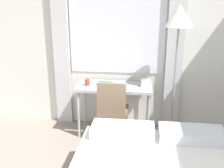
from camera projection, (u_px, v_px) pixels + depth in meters
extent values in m
cube|color=silver|center=(110.00, 39.00, 3.89)|extent=(5.41, 0.05, 2.70)
cube|color=white|center=(117.00, 22.00, 3.77)|extent=(1.40, 0.01, 1.50)
cube|color=silver|center=(61.00, 42.00, 3.92)|extent=(0.24, 0.06, 2.60)
cube|color=silver|center=(175.00, 44.00, 3.73)|extent=(0.24, 0.06, 2.60)
cube|color=#B2B2B7|center=(115.00, 87.00, 3.75)|extent=(1.06, 0.51, 0.04)
cylinder|color=#B2B2B7|center=(79.00, 115.00, 3.72)|extent=(0.04, 0.04, 0.70)
cylinder|color=#B2B2B7|center=(148.00, 118.00, 3.61)|extent=(0.04, 0.04, 0.70)
cylinder|color=#B2B2B7|center=(85.00, 104.00, 4.12)|extent=(0.04, 0.04, 0.70)
cylinder|color=#B2B2B7|center=(148.00, 106.00, 4.01)|extent=(0.04, 0.04, 0.70)
cube|color=#8C7259|center=(113.00, 110.00, 3.66)|extent=(0.41, 0.41, 0.05)
cube|color=#8C7259|center=(111.00, 99.00, 3.42)|extent=(0.38, 0.05, 0.43)
cylinder|color=#8C7259|center=(99.00, 130.00, 3.59)|extent=(0.03, 0.03, 0.41)
cylinder|color=#8C7259|center=(124.00, 132.00, 3.55)|extent=(0.03, 0.03, 0.41)
cylinder|color=#8C7259|center=(104.00, 119.00, 3.91)|extent=(0.03, 0.03, 0.41)
cylinder|color=#8C7259|center=(126.00, 121.00, 3.87)|extent=(0.03, 0.03, 0.41)
cube|color=silver|center=(123.00, 130.00, 2.87)|extent=(0.69, 0.32, 0.12)
cube|color=silver|center=(192.00, 134.00, 2.79)|extent=(0.69, 0.32, 0.12)
cylinder|color=#4C4C51|center=(170.00, 137.00, 3.80)|extent=(0.29, 0.29, 0.03)
cylinder|color=gray|center=(174.00, 85.00, 3.56)|extent=(0.02, 0.02, 1.55)
cone|color=silver|center=(179.00, 16.00, 3.28)|extent=(0.35, 0.35, 0.28)
cube|color=silver|center=(146.00, 83.00, 3.72)|extent=(0.12, 0.17, 0.09)
cube|color=silver|center=(146.00, 79.00, 3.70)|extent=(0.14, 0.06, 0.02)
cube|color=#33664C|center=(105.00, 83.00, 3.80)|extent=(0.23, 0.16, 0.02)
cube|color=white|center=(105.00, 83.00, 3.79)|extent=(0.21, 0.15, 0.01)
cylinder|color=#993F33|center=(87.00, 82.00, 3.74)|extent=(0.07, 0.07, 0.10)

